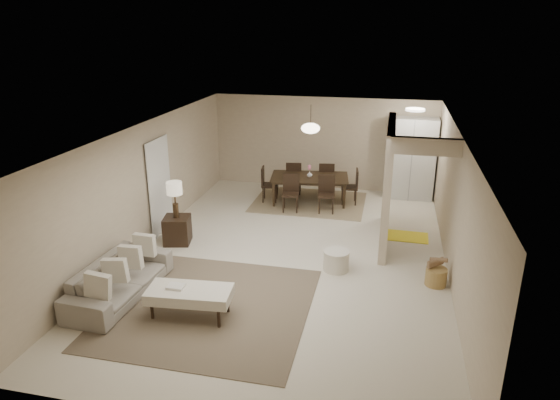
% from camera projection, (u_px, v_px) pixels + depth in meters
% --- Properties ---
extents(floor, '(9.00, 9.00, 0.00)m').
position_uv_depth(floor, '(289.00, 256.00, 9.85)').
color(floor, beige).
rests_on(floor, ground).
extents(ceiling, '(9.00, 9.00, 0.00)m').
position_uv_depth(ceiling, '(290.00, 131.00, 9.01)').
color(ceiling, white).
rests_on(ceiling, back_wall).
extents(back_wall, '(6.00, 0.00, 6.00)m').
position_uv_depth(back_wall, '(323.00, 143.00, 13.57)').
color(back_wall, tan).
rests_on(back_wall, floor).
extents(left_wall, '(0.00, 9.00, 9.00)m').
position_uv_depth(left_wall, '(144.00, 186.00, 10.05)').
color(left_wall, tan).
rests_on(left_wall, floor).
extents(right_wall, '(0.00, 9.00, 9.00)m').
position_uv_depth(right_wall, '(455.00, 209.00, 8.81)').
color(right_wall, tan).
rests_on(right_wall, floor).
extents(partition, '(0.15, 2.50, 2.50)m').
position_uv_depth(partition, '(388.00, 183.00, 10.21)').
color(partition, tan).
rests_on(partition, floor).
extents(doorway, '(0.04, 0.90, 2.04)m').
position_uv_depth(doorway, '(159.00, 188.00, 10.68)').
color(doorway, black).
rests_on(doorway, floor).
extents(pantry_cabinet, '(1.20, 0.55, 2.10)m').
position_uv_depth(pantry_cabinet, '(411.00, 159.00, 12.82)').
color(pantry_cabinet, silver).
rests_on(pantry_cabinet, floor).
extents(flush_light, '(0.44, 0.44, 0.05)m').
position_uv_depth(flush_light, '(415.00, 110.00, 11.49)').
color(flush_light, white).
rests_on(flush_light, ceiling).
extents(living_rug, '(3.20, 3.20, 0.01)m').
position_uv_depth(living_rug, '(210.00, 307.00, 8.10)').
color(living_rug, brown).
rests_on(living_rug, floor).
extents(sofa, '(2.20, 0.96, 0.63)m').
position_uv_depth(sofa, '(120.00, 279.00, 8.32)').
color(sofa, gray).
rests_on(sofa, floor).
extents(ottoman_bench, '(1.36, 0.71, 0.47)m').
position_uv_depth(ottoman_bench, '(189.00, 294.00, 7.74)').
color(ottoman_bench, silver).
rests_on(ottoman_bench, living_rug).
extents(side_table, '(0.62, 0.62, 0.57)m').
position_uv_depth(side_table, '(177.00, 230.00, 10.37)').
color(side_table, black).
rests_on(side_table, floor).
extents(table_lamp, '(0.32, 0.32, 0.76)m').
position_uv_depth(table_lamp, '(174.00, 191.00, 10.09)').
color(table_lamp, '#412E1B').
rests_on(table_lamp, side_table).
extents(round_pouf, '(0.49, 0.49, 0.38)m').
position_uv_depth(round_pouf, '(336.00, 260.00, 9.25)').
color(round_pouf, silver).
rests_on(round_pouf, floor).
extents(wicker_basket, '(0.49, 0.49, 0.32)m').
position_uv_depth(wicker_basket, '(436.00, 277.00, 8.73)').
color(wicker_basket, olive).
rests_on(wicker_basket, floor).
extents(dining_rug, '(2.80, 2.10, 0.01)m').
position_uv_depth(dining_rug, '(309.00, 202.00, 12.80)').
color(dining_rug, '#8A7955').
rests_on(dining_rug, floor).
extents(dining_table, '(2.06, 1.33, 0.68)m').
position_uv_depth(dining_table, '(309.00, 190.00, 12.69)').
color(dining_table, black).
rests_on(dining_table, dining_rug).
extents(dining_chairs, '(2.45, 1.90, 0.90)m').
position_uv_depth(dining_chairs, '(309.00, 186.00, 12.65)').
color(dining_chairs, black).
rests_on(dining_chairs, dining_rug).
extents(vase, '(0.17, 0.17, 0.14)m').
position_uv_depth(vase, '(310.00, 174.00, 12.55)').
color(vase, white).
rests_on(vase, dining_table).
extents(yellow_mat, '(1.01, 0.64, 0.01)m').
position_uv_depth(yellow_mat, '(404.00, 236.00, 10.76)').
color(yellow_mat, yellow).
rests_on(yellow_mat, floor).
extents(pendant_light, '(0.46, 0.46, 0.71)m').
position_uv_depth(pendant_light, '(311.00, 128.00, 12.16)').
color(pendant_light, '#412E1B').
rests_on(pendant_light, ceiling).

